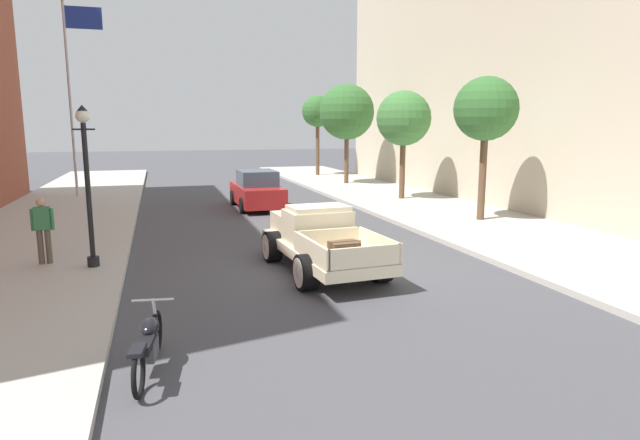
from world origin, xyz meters
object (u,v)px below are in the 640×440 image
at_px(pedestrian_sidewalk_left, 43,226).
at_px(motorcycle_parked, 148,344).
at_px(hotrod_truck_cream, 319,239).
at_px(street_tree_third, 347,112).
at_px(street_tree_second, 404,119).
at_px(car_background_red, 257,191).
at_px(street_tree_nearest, 486,110).
at_px(flagpole, 74,78).
at_px(street_lamp_near, 87,175).
at_px(street_tree_farthest, 318,112).

bearing_deg(pedestrian_sidewalk_left, motorcycle_parked, -69.37).
relative_size(hotrod_truck_cream, street_tree_third, 0.86).
bearing_deg(street_tree_second, car_background_red, -178.77).
bearing_deg(hotrod_truck_cream, car_background_red, 88.30).
xyz_separation_m(street_tree_nearest, street_tree_third, (-0.41, 13.51, 0.25)).
height_order(hotrod_truck_cream, flagpole, flagpole).
height_order(street_tree_nearest, street_tree_third, street_tree_third).
height_order(street_lamp_near, street_tree_third, street_tree_third).
bearing_deg(pedestrian_sidewalk_left, flagpole, 93.38).
height_order(street_tree_second, street_tree_farthest, street_tree_farthest).
xyz_separation_m(street_tree_nearest, street_tree_second, (-0.22, 6.20, -0.23)).
xyz_separation_m(street_lamp_near, street_tree_second, (12.62, 9.32, 1.47)).
relative_size(pedestrian_sidewalk_left, street_tree_nearest, 0.32).
height_order(car_background_red, pedestrian_sidewalk_left, pedestrian_sidewalk_left).
relative_size(hotrod_truck_cream, motorcycle_parked, 2.39).
relative_size(car_background_red, street_tree_second, 0.86).
distance_m(motorcycle_parked, pedestrian_sidewalk_left, 7.18).
distance_m(flagpole, street_tree_farthest, 16.46).
bearing_deg(motorcycle_parked, hotrod_truck_cream, 50.31).
relative_size(hotrod_truck_cream, street_tree_farthest, 0.92).
relative_size(hotrod_truck_cream, street_lamp_near, 1.30).
height_order(car_background_red, street_tree_nearest, street_tree_nearest).
xyz_separation_m(hotrod_truck_cream, motorcycle_parked, (-4.00, -4.82, -0.31)).
bearing_deg(car_background_red, motorcycle_parked, -105.80).
bearing_deg(street_tree_third, street_tree_nearest, -88.26).
bearing_deg(motorcycle_parked, street_tree_nearest, 38.64).
xyz_separation_m(flagpole, street_tree_third, (14.41, 2.06, -1.44)).
xyz_separation_m(street_tree_third, street_tree_farthest, (-0.05, 5.88, 0.16)).
distance_m(street_tree_second, street_tree_third, 7.32).
bearing_deg(pedestrian_sidewalk_left, street_tree_second, 32.24).
xyz_separation_m(street_tree_nearest, street_tree_farthest, (-0.46, 19.39, 0.41)).
height_order(pedestrian_sidewalk_left, street_tree_farthest, street_tree_farthest).
xyz_separation_m(street_lamp_near, street_tree_nearest, (12.84, 3.12, 1.70)).
bearing_deg(street_tree_second, street_lamp_near, -143.53).
bearing_deg(flagpole, street_tree_nearest, -37.68).
bearing_deg(street_tree_farthest, street_tree_nearest, -88.64).
xyz_separation_m(motorcycle_parked, street_tree_second, (11.26, 15.38, 3.42)).
height_order(hotrod_truck_cream, street_tree_third, street_tree_third).
xyz_separation_m(motorcycle_parked, street_tree_third, (11.07, 22.69, 3.89)).
bearing_deg(motorcycle_parked, street_tree_second, 53.80).
relative_size(flagpole, street_tree_farthest, 1.67).
bearing_deg(pedestrian_sidewalk_left, car_background_red, 51.35).
relative_size(pedestrian_sidewalk_left, street_lamp_near, 0.43).
relative_size(street_lamp_near, street_tree_farthest, 0.70).
distance_m(motorcycle_parked, street_tree_nearest, 15.14).
height_order(pedestrian_sidewalk_left, street_tree_third, street_tree_third).
relative_size(hotrod_truck_cream, pedestrian_sidewalk_left, 3.04).
bearing_deg(flagpole, street_tree_farthest, 28.93).
xyz_separation_m(flagpole, street_tree_nearest, (14.82, -11.45, -1.69)).
distance_m(street_lamp_near, street_tree_third, 20.85).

